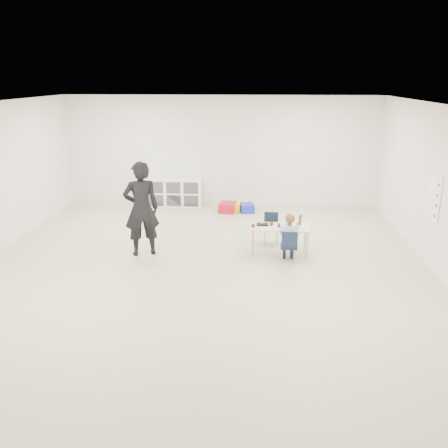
# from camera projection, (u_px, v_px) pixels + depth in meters

# --- Properties ---
(room) EXTENTS (9.00, 9.02, 2.80)m
(room) POSITION_uv_depth(u_px,v_px,m) (201.00, 192.00, 7.84)
(room) COLOR #B7AA8D
(room) RESTS_ON ground
(table) EXTENTS (1.13, 0.57, 0.52)m
(table) POSITION_uv_depth(u_px,v_px,m) (279.00, 239.00, 9.04)
(table) COLOR beige
(table) RESTS_ON ground
(chair_near) EXTENTS (0.30, 0.28, 0.62)m
(chair_near) POSITION_uv_depth(u_px,v_px,m) (289.00, 246.00, 8.54)
(chair_near) COLOR black
(chair_near) RESTS_ON ground
(chair_far) EXTENTS (0.30, 0.28, 0.62)m
(chair_far) POSITION_uv_depth(u_px,v_px,m) (271.00, 229.00, 9.52)
(chair_far) COLOR black
(chair_far) RESTS_ON ground
(child) EXTENTS (0.42, 0.42, 0.98)m
(child) POSITION_uv_depth(u_px,v_px,m) (289.00, 237.00, 8.49)
(child) COLOR #B9D6FB
(child) RESTS_ON chair_near
(lunch_tray_near) EXTENTS (0.22, 0.16, 0.03)m
(lunch_tray_near) POSITION_uv_depth(u_px,v_px,m) (284.00, 225.00, 8.99)
(lunch_tray_near) COLOR black
(lunch_tray_near) RESTS_ON table
(lunch_tray_far) EXTENTS (0.22, 0.16, 0.03)m
(lunch_tray_far) POSITION_uv_depth(u_px,v_px,m) (262.00, 224.00, 9.06)
(lunch_tray_far) COLOR black
(lunch_tray_far) RESTS_ON table
(milk_carton) EXTENTS (0.07, 0.07, 0.10)m
(milk_carton) POSITION_uv_depth(u_px,v_px,m) (282.00, 226.00, 8.81)
(milk_carton) COLOR white
(milk_carton) RESTS_ON table
(bread_roll) EXTENTS (0.09, 0.09, 0.07)m
(bread_roll) POSITION_uv_depth(u_px,v_px,m) (293.00, 226.00, 8.87)
(bread_roll) COLOR #AF8947
(bread_roll) RESTS_ON table
(apple_near) EXTENTS (0.07, 0.07, 0.07)m
(apple_near) POSITION_uv_depth(u_px,v_px,m) (272.00, 224.00, 9.01)
(apple_near) COLOR maroon
(apple_near) RESTS_ON table
(apple_far) EXTENTS (0.07, 0.07, 0.07)m
(apple_far) POSITION_uv_depth(u_px,v_px,m) (253.00, 225.00, 8.92)
(apple_far) COLOR maroon
(apple_far) RESTS_ON table
(cubby_shelf) EXTENTS (1.40, 0.40, 0.70)m
(cubby_shelf) POSITION_uv_depth(u_px,v_px,m) (175.00, 193.00, 12.31)
(cubby_shelf) COLOR white
(cubby_shelf) RESTS_ON ground
(rules_poster) EXTENTS (0.02, 0.60, 0.80)m
(rules_poster) POSITION_uv_depth(u_px,v_px,m) (434.00, 196.00, 8.20)
(rules_poster) COLOR white
(rules_poster) RESTS_ON room
(adult) EXTENTS (0.76, 0.63, 1.79)m
(adult) POSITION_uv_depth(u_px,v_px,m) (141.00, 209.00, 8.76)
(adult) COLOR black
(adult) RESTS_ON ground
(bin_red) EXTENTS (0.44, 0.53, 0.23)m
(bin_red) POSITION_uv_depth(u_px,v_px,m) (228.00, 207.00, 11.81)
(bin_red) COLOR #B0111E
(bin_red) RESTS_ON ground
(bin_yellow) EXTENTS (0.34, 0.42, 0.20)m
(bin_yellow) POSITION_uv_depth(u_px,v_px,m) (234.00, 207.00, 11.93)
(bin_yellow) COLOR yellow
(bin_yellow) RESTS_ON ground
(bin_blue) EXTENTS (0.39, 0.46, 0.20)m
(bin_blue) POSITION_uv_depth(u_px,v_px,m) (247.00, 208.00, 11.81)
(bin_blue) COLOR #1529A3
(bin_blue) RESTS_ON ground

